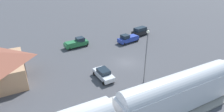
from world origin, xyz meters
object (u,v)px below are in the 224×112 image
object	(u,v)px
pedestrian_on_platform	(200,70)
pickup_green	(77,43)
suv_black	(140,31)
light_pole_near_platform	(146,52)
pickup_blue	(128,39)
sedan_silver	(104,74)

from	to	relation	value
pedestrian_on_platform	pickup_green	world-z (taller)	pickup_green
suv_black	light_pole_near_platform	distance (m)	23.07
suv_black	pickup_blue	bearing A→B (deg)	116.91
sedan_silver	light_pole_near_platform	size ratio (longest dim) A/B	0.52
pedestrian_on_platform	suv_black	distance (m)	21.94
pedestrian_on_platform	sedan_silver	bearing A→B (deg)	64.29
pedestrian_on_platform	pickup_green	size ratio (longest dim) A/B	0.31
sedan_silver	pickup_green	xyz separation A→B (m)	(14.89, -0.19, 0.15)
pedestrian_on_platform	pickup_blue	world-z (taller)	pickup_blue
pickup_blue	light_pole_near_platform	world-z (taller)	light_pole_near_platform
suv_black	light_pole_near_platform	bearing A→B (deg)	146.09
pickup_green	sedan_silver	bearing A→B (deg)	179.26
pedestrian_on_platform	suv_black	size ratio (longest dim) A/B	0.33
sedan_silver	pickup_green	distance (m)	14.89
pickup_blue	light_pole_near_platform	bearing A→B (deg)	156.38
suv_black	pickup_green	distance (m)	17.60
suv_black	pickup_green	xyz separation A→B (m)	(0.17, 17.60, -0.12)
suv_black	light_pole_near_platform	xyz separation A→B (m)	(-18.81, 12.65, 4.29)
suv_black	pickup_green	world-z (taller)	suv_black
pedestrian_on_platform	pickup_green	bearing A→B (deg)	33.18
pedestrian_on_platform	pickup_blue	distance (m)	18.96
pedestrian_on_platform	light_pole_near_platform	bearing A→B (deg)	72.85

